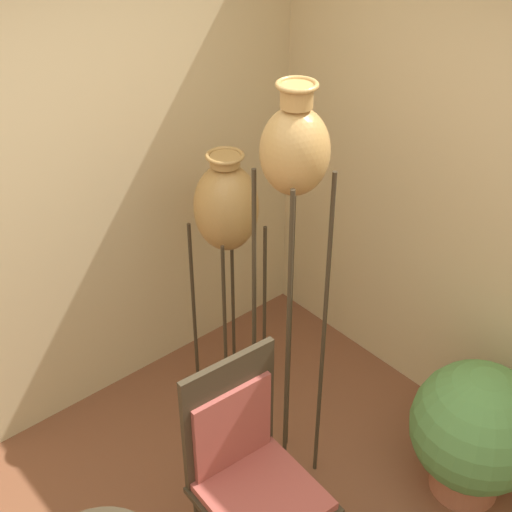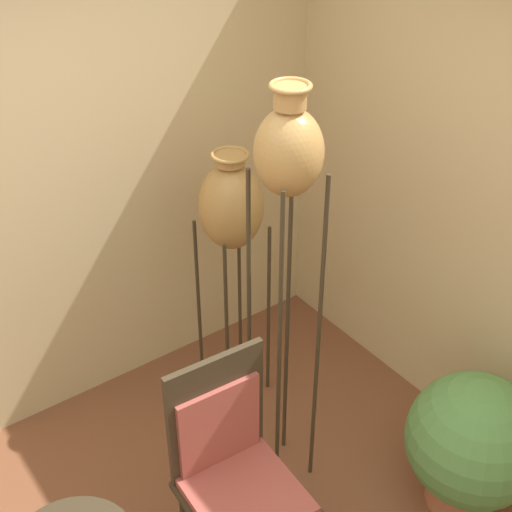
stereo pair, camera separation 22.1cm
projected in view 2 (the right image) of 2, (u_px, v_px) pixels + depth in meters
The scene contains 5 objects.
wall_back at pixel (32, 194), 3.50m from camera, with size 7.39×0.06×2.70m.
vase_stand_tall at pixel (288, 168), 2.80m from camera, with size 0.28×0.28×2.12m.
vase_stand_medium at pixel (231, 209), 3.65m from camera, with size 0.34×0.34×1.53m.
chair at pixel (234, 465), 3.02m from camera, with size 0.51×0.53×1.12m.
potted_plant at pixel (473, 444), 3.39m from camera, with size 0.65×0.65×0.77m.
Camera 2 is at (-0.93, -1.41, 3.04)m, focal length 50.00 mm.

